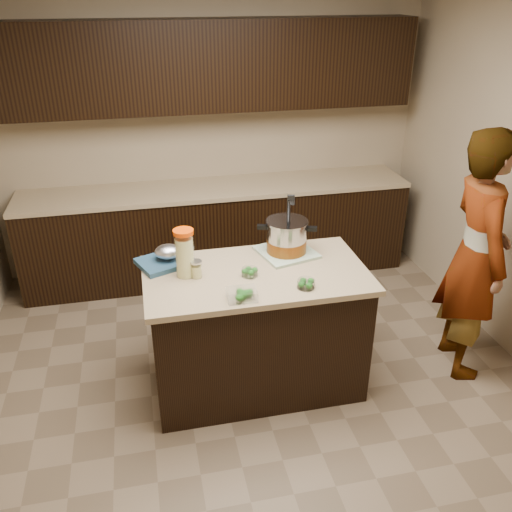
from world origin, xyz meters
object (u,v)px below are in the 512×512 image
(lemonade_pitcher, at_px, (185,255))
(stock_pot, at_px, (287,238))
(person, at_px, (476,256))
(island, at_px, (256,329))

(lemonade_pitcher, bearing_deg, stock_pot, 12.87)
(person, bearing_deg, lemonade_pitcher, 95.46)
(island, xyz_separation_m, person, (1.53, -0.10, 0.45))
(lemonade_pitcher, xyz_separation_m, person, (1.98, -0.16, -0.15))
(stock_pot, distance_m, lemonade_pitcher, 0.73)
(stock_pot, bearing_deg, lemonade_pitcher, -149.65)
(island, height_order, person, person)
(island, bearing_deg, person, -3.72)
(island, relative_size, lemonade_pitcher, 4.63)
(stock_pot, xyz_separation_m, person, (1.27, -0.32, -0.12))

